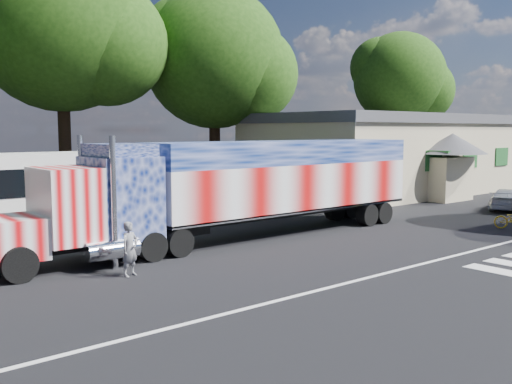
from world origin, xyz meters
TOP-DOWN VIEW (x-y plane):
  - ground at (0.00, 0.00)m, footprint 100.00×100.00m
  - lane_markings at (1.71, -3.77)m, footprint 30.00×2.67m
  - semi_truck at (-0.08, 3.78)m, footprint 18.88×2.98m
  - coach_bus at (-5.54, 9.40)m, footprint 11.31×2.63m
  - hall_building at (19.92, 10.86)m, footprint 22.40×12.80m
  - parked_car at (15.80, 1.31)m, footprint 4.15×2.78m
  - woman at (-5.93, 1.50)m, footprint 0.67×0.54m
  - tree_n_mid at (-0.85, 18.85)m, footprint 10.42×9.92m
  - tree_ne_a at (8.22, 16.91)m, footprint 9.38×8.93m
  - tree_far_ne at (28.05, 17.32)m, footprint 8.32×7.92m

SIDE VIEW (x-z plane):
  - ground at x=0.00m, z-range 0.00..0.00m
  - lane_markings at x=1.71m, z-range 0.00..0.01m
  - parked_car at x=15.80m, z-range 0.00..1.12m
  - woman at x=-5.93m, z-range 0.00..1.58m
  - coach_bus at x=-5.54m, z-range 0.06..3.35m
  - semi_truck at x=-0.08m, z-range 0.06..4.08m
  - hall_building at x=19.92m, z-range 0.02..5.22m
  - tree_far_ne at x=28.05m, z-range 2.26..14.82m
  - tree_ne_a at x=8.22m, z-range 2.08..15.29m
  - tree_n_mid at x=-0.85m, z-range 2.54..17.66m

